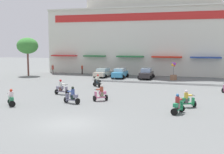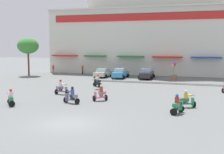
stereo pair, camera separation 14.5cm
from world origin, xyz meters
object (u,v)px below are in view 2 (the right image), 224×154
at_px(parked_car_0, 103,73).
at_px(pedestrian_1, 83,69).
at_px(plaza_tree_0, 28,46).
at_px(pedestrian_0, 53,69).
at_px(parked_car_1, 120,73).
at_px(scooter_rider_7, 177,105).
at_px(scooter_rider_1, 98,82).
at_px(scooter_rider_4, 72,96).
at_px(parked_car_2, 147,73).
at_px(scooter_rider_0, 61,88).
at_px(balloon_vendor_cart, 174,73).
at_px(scooter_rider_8, 100,94).
at_px(scooter_rider_6, 11,99).
at_px(scooter_rider_5, 187,100).

relative_size(parked_car_0, pedestrian_1, 2.51).
bearing_deg(pedestrian_1, parked_car_0, -32.18).
xyz_separation_m(plaza_tree_0, pedestrian_0, (2.66, 3.33, -3.91)).
relative_size(parked_car_1, scooter_rider_7, 2.56).
relative_size(scooter_rider_1, pedestrian_1, 0.94).
relative_size(scooter_rider_4, pedestrian_1, 0.95).
distance_m(parked_car_2, pedestrian_0, 16.68).
relative_size(scooter_rider_0, scooter_rider_7, 1.00).
xyz_separation_m(scooter_rider_7, balloon_vendor_cart, (-2.09, 20.11, 0.44)).
bearing_deg(parked_car_0, pedestrian_0, 170.24).
bearing_deg(pedestrian_0, scooter_rider_8, -51.35).
bearing_deg(parked_car_1, pedestrian_1, 155.91).
xyz_separation_m(plaza_tree_0, scooter_rider_6, (11.70, -20.35, -4.27)).
xyz_separation_m(parked_car_0, parked_car_1, (2.84, -0.39, 0.04)).
height_order(scooter_rider_1, scooter_rider_8, scooter_rider_1).
xyz_separation_m(plaza_tree_0, pedestrian_1, (7.54, 4.71, -3.92)).
distance_m(plaza_tree_0, scooter_rider_5, 31.11).
relative_size(scooter_rider_8, pedestrian_0, 0.90).
height_order(scooter_rider_5, scooter_rider_7, scooter_rider_7).
height_order(parked_car_1, parked_car_2, parked_car_2).
bearing_deg(pedestrian_0, scooter_rider_1, -42.92).
relative_size(scooter_rider_1, scooter_rider_4, 0.99).
bearing_deg(scooter_rider_5, plaza_tree_0, 147.34).
bearing_deg(scooter_rider_1, parked_car_1, 88.67).
xyz_separation_m(scooter_rider_4, scooter_rider_8, (2.01, 1.84, 0.01)).
bearing_deg(scooter_rider_6, scooter_rider_5, 14.65).
bearing_deg(scooter_rider_4, scooter_rider_1, 96.86).
bearing_deg(balloon_vendor_cart, parked_car_1, 178.80).
relative_size(parked_car_1, scooter_rider_0, 2.57).
xyz_separation_m(scooter_rider_4, scooter_rider_5, (9.74, 1.34, -0.02)).
xyz_separation_m(parked_car_1, scooter_rider_5, (10.70, -17.90, -0.15)).
xyz_separation_m(scooter_rider_5, pedestrian_1, (-18.40, 21.34, 0.34)).
height_order(scooter_rider_0, scooter_rider_1, scooter_rider_0).
distance_m(parked_car_1, scooter_rider_8, 17.65).
height_order(plaza_tree_0, scooter_rider_8, plaza_tree_0).
distance_m(pedestrian_0, balloon_vendor_cart, 20.75).
xyz_separation_m(parked_car_0, pedestrian_0, (-9.74, 1.68, 0.23)).
bearing_deg(scooter_rider_8, pedestrian_1, 117.12).
bearing_deg(scooter_rider_8, balloon_vendor_cart, 73.61).
bearing_deg(scooter_rider_0, balloon_vendor_cart, 56.86).
bearing_deg(scooter_rider_5, parked_car_2, 110.12).
bearing_deg(pedestrian_0, parked_car_2, -5.77).
relative_size(parked_car_2, pedestrian_1, 2.61).
relative_size(parked_car_0, scooter_rider_6, 2.82).
bearing_deg(pedestrian_1, scooter_rider_8, -62.88).
relative_size(scooter_rider_5, scooter_rider_6, 1.01).
bearing_deg(scooter_rider_4, scooter_rider_5, 7.81).
relative_size(parked_car_0, parked_car_1, 1.02).
height_order(scooter_rider_1, balloon_vendor_cart, balloon_vendor_cart).
relative_size(scooter_rider_0, pedestrian_1, 0.96).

